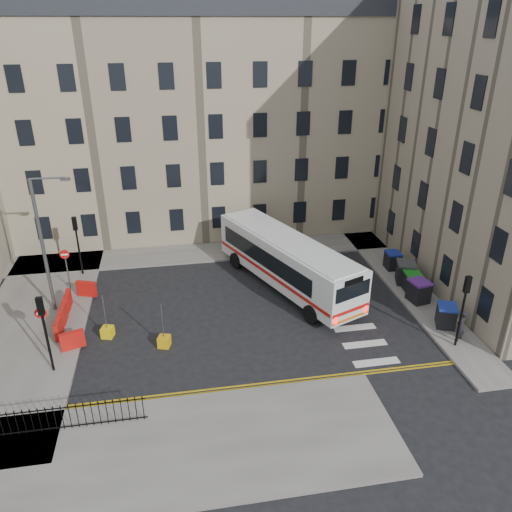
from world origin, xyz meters
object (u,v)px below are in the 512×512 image
object	(u,v)px
streetlamp	(42,245)
bollard_yellow	(108,332)
bus	(287,260)
pedestrian	(461,326)
bollard_chevron	(164,341)
wheelie_bin_d	(405,272)
wheelie_bin_b	(419,291)
wheelie_bin_e	(393,260)
wheelie_bin_a	(446,316)
wheelie_bin_c	(412,282)

from	to	relation	value
streetlamp	bollard_yellow	size ratio (longest dim) A/B	13.57
bus	pedestrian	bearing A→B (deg)	-67.90
streetlamp	bollard_chevron	distance (m)	8.92
wheelie_bin_d	bollard_yellow	size ratio (longest dim) A/B	2.66
bus	pedestrian	size ratio (longest dim) A/B	6.83
wheelie_bin_b	bollard_chevron	xyz separation A→B (m)	(-15.35, -1.90, -0.54)
wheelie_bin_d	wheelie_bin_e	size ratio (longest dim) A/B	1.32
wheelie_bin_a	wheelie_bin_e	distance (m)	7.32
wheelie_bin_e	wheelie_bin_d	bearing A→B (deg)	-90.18
streetlamp	wheelie_bin_a	bearing A→B (deg)	-14.47
bus	bollard_yellow	size ratio (longest dim) A/B	20.46
wheelie_bin_e	bollard_yellow	bearing A→B (deg)	-164.05
wheelie_bin_a	wheelie_bin_e	size ratio (longest dim) A/B	1.21
wheelie_bin_b	wheelie_bin_c	size ratio (longest dim) A/B	1.12
wheelie_bin_d	bus	bearing A→B (deg)	-170.06
bus	wheelie_bin_e	distance (m)	7.91
wheelie_bin_b	pedestrian	size ratio (longest dim) A/B	0.79
wheelie_bin_c	wheelie_bin_a	bearing A→B (deg)	-84.62
bus	wheelie_bin_d	bearing A→B (deg)	-30.89
streetlamp	bus	distance (m)	14.50
wheelie_bin_a	bollard_yellow	distance (m)	18.79
wheelie_bin_d	bollard_chevron	size ratio (longest dim) A/B	2.66
wheelie_bin_e	bollard_yellow	xyz separation A→B (m)	(-18.70, -4.94, -0.46)
wheelie_bin_d	wheelie_bin_e	xyz separation A→B (m)	(0.05, 2.08, -0.12)
bollard_yellow	pedestrian	bearing A→B (deg)	-11.48
bus	streetlamp	bearing A→B (deg)	159.90
wheelie_bin_c	bollard_yellow	world-z (taller)	wheelie_bin_c
wheelie_bin_b	wheelie_bin_e	bearing A→B (deg)	75.49
pedestrian	bollard_yellow	distance (m)	19.05
wheelie_bin_b	bollard_yellow	world-z (taller)	wheelie_bin_b
wheelie_bin_c	bollard_chevron	size ratio (longest dim) A/B	2.10
streetlamp	wheelie_bin_d	size ratio (longest dim) A/B	5.10
pedestrian	bollard_yellow	world-z (taller)	pedestrian
wheelie_bin_a	wheelie_bin_e	world-z (taller)	wheelie_bin_a
wheelie_bin_e	bollard_yellow	world-z (taller)	wheelie_bin_e
wheelie_bin_a	wheelie_bin_d	size ratio (longest dim) A/B	0.92
wheelie_bin_c	wheelie_bin_d	world-z (taller)	wheelie_bin_d
wheelie_bin_b	pedestrian	xyz separation A→B (m)	(0.26, -4.26, 0.21)
wheelie_bin_c	pedestrian	size ratio (longest dim) A/B	0.70
wheelie_bin_b	wheelie_bin_e	world-z (taller)	wheelie_bin_b
wheelie_bin_e	bollard_chevron	xyz separation A→B (m)	(-15.65, -6.38, -0.46)
bollard_chevron	pedestrian	bearing A→B (deg)	-8.59
pedestrian	bollard_chevron	world-z (taller)	pedestrian
pedestrian	wheelie_bin_c	bearing A→B (deg)	-122.95
wheelie_bin_a	pedestrian	world-z (taller)	pedestrian
wheelie_bin_b	bollard_yellow	bearing A→B (deg)	170.76
streetlamp	wheelie_bin_e	distance (m)	22.40
wheelie_bin_c	bollard_yellow	bearing A→B (deg)	-170.00
bollard_yellow	bollard_chevron	xyz separation A→B (m)	(3.05, -1.43, 0.00)
bus	wheelie_bin_e	world-z (taller)	bus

